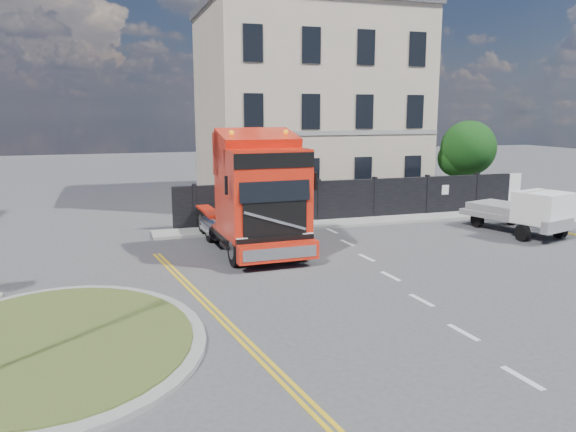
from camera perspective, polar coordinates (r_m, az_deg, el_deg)
name	(u,v)px	position (r m, az deg, el deg)	size (l,w,h in m)	color
ground	(301,281)	(17.90, 1.34, -6.62)	(120.00, 120.00, 0.00)	#424244
traffic_island	(56,342)	(14.21, -22.55, -11.76)	(6.80, 6.80, 0.17)	gray
hoarding_fence	(366,199)	(28.27, 7.95, 1.71)	(18.80, 0.25, 2.00)	black
georgian_building	(306,104)	(34.67, 1.84, 11.33)	(12.30, 10.30, 12.80)	#B3A98E
tree	(465,151)	(34.69, 17.58, 6.34)	(3.20, 3.20, 4.80)	#382619
pavement_far	(363,221)	(27.40, 7.67, -0.55)	(20.00, 1.60, 0.12)	gray
truck	(256,200)	(21.05, -3.23, 1.63)	(3.09, 7.66, 4.53)	black
flatbed_pickup	(533,212)	(26.12, 23.61, 0.39)	(3.21, 5.23, 2.01)	gray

